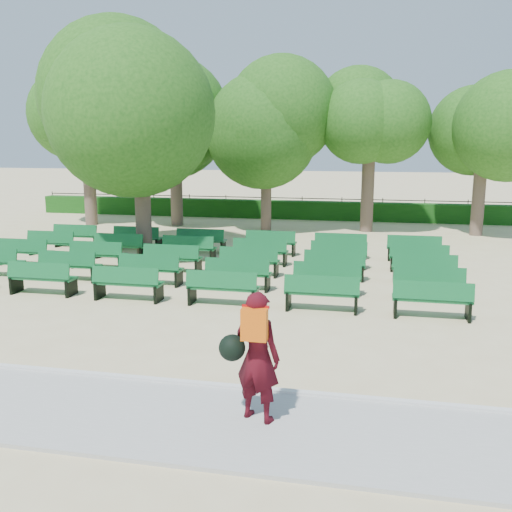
# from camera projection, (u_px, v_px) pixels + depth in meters

# --- Properties ---
(ground) EXTENTS (120.00, 120.00, 0.00)m
(ground) POSITION_uv_depth(u_px,v_px,m) (198.00, 286.00, 15.48)
(ground) COLOR #CEBB88
(paving) EXTENTS (30.00, 2.20, 0.06)m
(paving) POSITION_uv_depth(u_px,v_px,m) (46.00, 407.00, 8.38)
(paving) COLOR #A8A9A5
(paving) RESTS_ON ground
(curb) EXTENTS (30.00, 0.12, 0.10)m
(curb) POSITION_uv_depth(u_px,v_px,m) (84.00, 375.00, 9.48)
(curb) COLOR silver
(curb) RESTS_ON ground
(hedge) EXTENTS (26.00, 0.70, 0.90)m
(hedge) POSITION_uv_depth(u_px,v_px,m) (281.00, 210.00, 28.82)
(hedge) COLOR #174D14
(hedge) RESTS_ON ground
(fence) EXTENTS (26.00, 0.10, 1.02)m
(fence) POSITION_uv_depth(u_px,v_px,m) (283.00, 217.00, 29.30)
(fence) COLOR black
(fence) RESTS_ON ground
(tree_line) EXTENTS (21.80, 6.80, 7.04)m
(tree_line) POSITION_uv_depth(u_px,v_px,m) (267.00, 230.00, 25.07)
(tree_line) COLOR #285E19
(tree_line) RESTS_ON ground
(bench_array) EXTENTS (1.75, 0.65, 1.08)m
(bench_array) POSITION_uv_depth(u_px,v_px,m) (211.00, 271.00, 16.89)
(bench_array) COLOR #105C2B
(bench_array) RESTS_ON ground
(tree_among) EXTENTS (5.16, 5.16, 7.20)m
(tree_among) POSITION_uv_depth(u_px,v_px,m) (139.00, 110.00, 18.43)
(tree_among) COLOR brown
(tree_among) RESTS_ON ground
(person) EXTENTS (0.91, 0.63, 1.84)m
(person) POSITION_uv_depth(u_px,v_px,m) (255.00, 355.00, 7.76)
(person) COLOR #3F0911
(person) RESTS_ON ground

